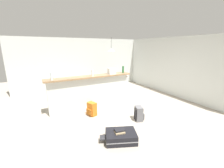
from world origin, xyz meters
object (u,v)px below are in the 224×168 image
Objects in this scene: bottle_clear at (52,76)px; suitcase_flat_black at (121,136)px; bottle_green at (123,70)px; dining_chair_near_partition at (117,83)px; book_stack at (120,131)px; dining_table at (113,78)px; bottle_white at (93,73)px; grocery_bag at (112,71)px; backpack_grey at (139,114)px; pendant_lamp at (111,50)px; backpack_orange at (92,109)px.

suitcase_flat_black is at bearing -60.71° from bottle_clear.
bottle_green is 1.21m from dining_chair_near_partition.
dining_table is at bearing 63.29° from book_stack.
bottle_clear is 0.26× the size of suitcase_flat_black.
bottle_clear reaches higher than bottle_white.
suitcase_flat_black is (-0.88, -2.06, -1.13)m from grocery_bag.
bottle_clear is at bearing -178.83° from grocery_bag.
bottle_white reaches higher than suitcase_flat_black.
dining_chair_near_partition is at bearing 61.31° from suitcase_flat_black.
backpack_grey is at bearing -34.47° from bottle_clear.
grocery_bag is 2.45m from book_stack.
suitcase_flat_black is (-0.14, -2.04, -1.14)m from bottle_white.
dining_table is (0.85, 1.44, -0.60)m from grocery_bag.
backpack_grey is (-0.68, -2.44, -0.31)m from dining_chair_near_partition.
pendant_lamp is 3.23m from backpack_orange.
dining_chair_near_partition is at bearing 73.43° from bottle_green.
bottle_green is at bearing 20.96° from backpack_orange.
grocery_bag is at bearing 1.17° from bottle_clear.
bottle_white is 0.74m from grocery_bag.
bottle_clear is at bearing -178.28° from bottle_green.
backpack_grey is at bearing 30.60° from suitcase_flat_black.
backpack_orange is at bearing -133.07° from dining_table.
bottle_clear is 0.90× the size of book_stack.
grocery_bag is at bearing -120.65° from dining_table.
pendant_lamp is (0.79, 1.51, 0.70)m from grocery_bag.
pendant_lamp reaches higher than dining_table.
bottle_clear is at bearing -160.38° from dining_chair_near_partition.
pendant_lamp is 3.53m from backpack_grey.
bottle_clear reaches higher than book_stack.
dining_chair_near_partition reaches higher than book_stack.
grocery_bag is 0.28× the size of dining_chair_near_partition.
backpack_orange is (-0.12, 1.52, 0.09)m from suitcase_flat_black.
grocery_bag is at bearing 66.98° from suitcase_flat_black.
bottle_clear is 3.28m from dining_table.
suitcase_flat_black is at bearing -116.28° from dining_table.
dining_chair_near_partition reaches higher than suitcase_flat_black.
book_stack is at bearing -94.68° from bottle_white.
grocery_bag is 0.29× the size of suitcase_flat_black.
dining_table is (0.35, 1.41, -0.62)m from bottle_green.
backpack_grey is (1.09, -0.95, 0.00)m from backpack_orange.
bottle_clear is 0.56× the size of backpack_grey.
book_stack is (-0.03, 0.01, 0.14)m from suitcase_flat_black.
grocery_bag is at bearing 28.41° from backpack_orange.
backpack_orange is at bearing 139.05° from backpack_grey.
dining_table is (1.59, 1.46, -0.60)m from bottle_white.
grocery_bag is 0.99× the size of book_stack.
bottle_clear reaches higher than dining_table.
dining_chair_near_partition is (-0.08, -0.49, -0.13)m from dining_table.
bottle_white reaches higher than backpack_orange.
book_stack is at bearing -113.77° from grocery_bag.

